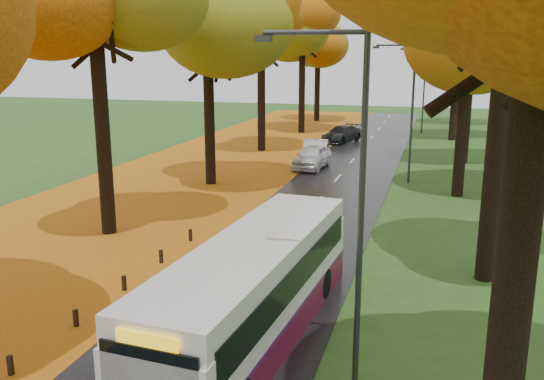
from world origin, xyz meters
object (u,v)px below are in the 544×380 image
at_px(bus, 254,287).
at_px(streetlamp_near, 350,185).
at_px(streetlamp_mid, 408,102).
at_px(car_silver, 316,152).
at_px(streetlamp_far, 422,83).
at_px(car_white, 312,157).
at_px(car_dark, 342,134).

bearing_deg(bus, streetlamp_near, -23.40).
relative_size(streetlamp_near, streetlamp_mid, 1.00).
distance_m(streetlamp_near, streetlamp_mid, 22.00).
height_order(streetlamp_near, car_silver, streetlamp_near).
xyz_separation_m(streetlamp_near, streetlamp_far, (0.00, 44.00, 0.00)).
bearing_deg(car_white, car_silver, 99.78).
xyz_separation_m(car_white, car_silver, (-0.18, 2.02, 0.02)).
distance_m(car_white, car_dark, 11.92).
height_order(streetlamp_far, car_dark, streetlamp_far).
bearing_deg(car_dark, car_white, -70.33).
distance_m(streetlamp_near, car_silver, 27.58).
xyz_separation_m(streetlamp_near, car_white, (-6.12, 24.55, -3.92)).
height_order(streetlamp_near, car_white, streetlamp_near).
relative_size(streetlamp_mid, streetlamp_far, 1.00).
xyz_separation_m(streetlamp_far, car_silver, (-6.30, -17.43, -3.90)).
height_order(streetlamp_near, streetlamp_far, same).
distance_m(streetlamp_mid, car_white, 7.70).
distance_m(bus, car_white, 23.43).
xyz_separation_m(streetlamp_mid, streetlamp_far, (0.00, 22.00, 0.00)).
relative_size(car_silver, car_dark, 1.00).
xyz_separation_m(streetlamp_mid, car_silver, (-6.30, 4.57, -3.90)).
bearing_deg(streetlamp_far, car_white, -107.46).
distance_m(streetlamp_near, car_white, 25.60).
bearing_deg(streetlamp_far, streetlamp_mid, -90.00).
distance_m(car_silver, car_dark, 9.91).
bearing_deg(streetlamp_mid, streetlamp_far, 90.00).
bearing_deg(streetlamp_far, bus, -93.55).
height_order(car_white, car_silver, car_silver).
height_order(streetlamp_mid, bus, streetlamp_mid).
height_order(car_white, car_dark, car_white).
bearing_deg(streetlamp_mid, bus, -97.31).
relative_size(streetlamp_mid, car_dark, 1.71).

